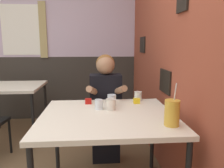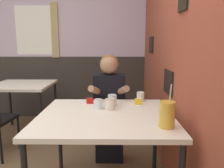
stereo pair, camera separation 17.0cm
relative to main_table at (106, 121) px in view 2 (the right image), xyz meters
The scene contains 12 objects.
brick_wall_right 1.28m from the main_table, 55.20° to the left, with size 0.08×4.52×2.70m.
back_wall 2.41m from the main_table, 108.50° to the left, with size 5.64×0.09×2.70m.
main_table is the anchor object (origin of this frame).
background_table 1.86m from the main_table, 132.49° to the left, with size 0.82×0.80×0.75m.
person_seated 0.65m from the main_table, 88.64° to the left, with size 0.42×0.40×1.20m.
cocktail_pitcher 0.53m from the main_table, 33.68° to the right, with size 0.10×0.10×0.30m.
glass_near_pitcher 0.19m from the main_table, 115.38° to the left, with size 0.07×0.07×0.09m.
glass_center 0.54m from the main_table, 51.85° to the left, with size 0.08×0.08×0.09m.
glass_far_side 0.17m from the main_table, 75.61° to the left, with size 0.08×0.08×0.09m.
glass_by_brick 0.28m from the main_table, 78.17° to the left, with size 0.08×0.08×0.10m.
condiment_ketchup 0.38m from the main_table, 116.48° to the left, with size 0.06×0.04×0.05m.
condiment_mustard 0.43m from the main_table, 46.16° to the left, with size 0.06×0.04×0.05m.
Camera 2 is at (0.79, -1.34, 1.30)m, focal length 35.00 mm.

